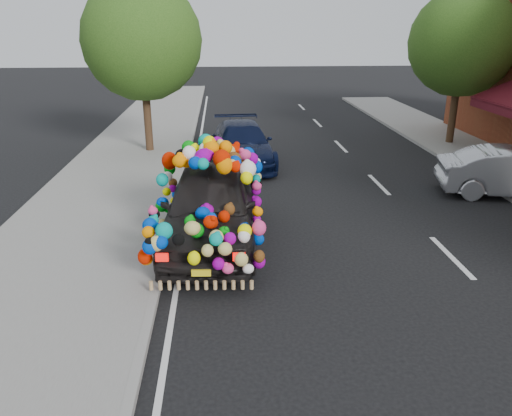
{
  "coord_description": "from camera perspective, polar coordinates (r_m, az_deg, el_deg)",
  "views": [
    {
      "loc": [
        -1.11,
        -9.07,
        4.55
      ],
      "look_at": [
        -0.45,
        0.25,
        1.1
      ],
      "focal_mm": 35.0,
      "sensor_mm": 36.0,
      "label": 1
    }
  ],
  "objects": [
    {
      "name": "ground",
      "position": [
        10.2,
        2.66,
        -6.22
      ],
      "size": [
        100.0,
        100.0,
        0.0
      ],
      "primitive_type": "plane",
      "color": "black",
      "rests_on": "ground"
    },
    {
      "name": "sidewalk",
      "position": [
        10.61,
        -21.23,
        -6.25
      ],
      "size": [
        4.0,
        60.0,
        0.12
      ],
      "primitive_type": "cube",
      "color": "gray",
      "rests_on": "ground"
    },
    {
      "name": "kerb",
      "position": [
        10.19,
        -10.66,
        -6.21
      ],
      "size": [
        0.15,
        60.0,
        0.13
      ],
      "primitive_type": "cube",
      "color": "gray",
      "rests_on": "ground"
    },
    {
      "name": "lane_markings",
      "position": [
        11.18,
        21.4,
        -5.2
      ],
      "size": [
        6.0,
        50.0,
        0.01
      ],
      "primitive_type": null,
      "color": "silver",
      "rests_on": "ground"
    },
    {
      "name": "tree_near_sidewalk",
      "position": [
        18.77,
        -12.92,
        18.19
      ],
      "size": [
        4.2,
        4.2,
        6.13
      ],
      "color": "#332114",
      "rests_on": "ground"
    },
    {
      "name": "tree_far_b",
      "position": [
        21.14,
        22.54,
        17.04
      ],
      "size": [
        4.0,
        4.0,
        5.9
      ],
      "color": "#332114",
      "rests_on": "ground"
    },
    {
      "name": "plush_art_car",
      "position": [
        10.79,
        -5.3,
        2.04
      ],
      "size": [
        2.58,
        5.17,
        2.3
      ],
      "rotation": [
        0.0,
        0.0,
        -0.05
      ],
      "color": "black",
      "rests_on": "ground"
    },
    {
      "name": "navy_sedan",
      "position": [
        17.28,
        -1.6,
        7.35
      ],
      "size": [
        2.23,
        4.85,
        1.37
      ],
      "primitive_type": "imported",
      "rotation": [
        0.0,
        0.0,
        0.07
      ],
      "color": "black",
      "rests_on": "ground"
    }
  ]
}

